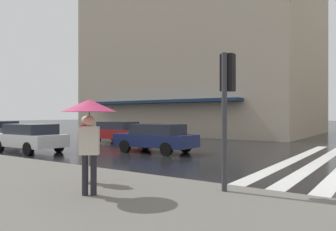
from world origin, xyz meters
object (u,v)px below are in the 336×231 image
object	(u,v)px
traffic_signal_post	(227,92)
car_white	(30,137)
pedestrian_by_billboard	(89,115)
car_navy	(156,137)
pedestrian_in_red_jacket	(86,143)
car_red	(119,132)

from	to	relation	value
traffic_signal_post	car_white	size ratio (longest dim) A/B	0.75
traffic_signal_post	pedestrian_by_billboard	distance (m)	3.08
car_white	pedestrian_by_billboard	distance (m)	10.72
car_navy	pedestrian_in_red_jacket	size ratio (longest dim) A/B	2.44
car_red	car_navy	size ratio (longest dim) A/B	1.00
car_red	car_white	world-z (taller)	same
traffic_signal_post	car_navy	distance (m)	9.07
car_red	pedestrian_by_billboard	distance (m)	14.80
traffic_signal_post	pedestrian_in_red_jacket	xyz separation A→B (m)	(-1.27, 3.24, -1.25)
traffic_signal_post	car_navy	bearing A→B (deg)	47.10
traffic_signal_post	car_white	distance (m)	12.17
car_white	car_navy	size ratio (longest dim) A/B	1.00
traffic_signal_post	pedestrian_in_red_jacket	distance (m)	3.70
pedestrian_by_billboard	car_red	bearing A→B (deg)	40.86
car_navy	pedestrian_in_red_jacket	bearing A→B (deg)	-155.85
car_red	pedestrian_in_red_jacket	size ratio (longest dim) A/B	2.44
car_white	pedestrian_in_red_jacket	world-z (taller)	pedestrian_in_red_jacket
car_red	pedestrian_in_red_jacket	bearing A→B (deg)	-140.23
car_navy	car_red	bearing A→B (deg)	60.57
car_red	pedestrian_in_red_jacket	xyz separation A→B (m)	(-10.35, -8.61, 0.38)
car_navy	traffic_signal_post	bearing A→B (deg)	-132.90
pedestrian_by_billboard	car_navy	bearing A→B (deg)	27.99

